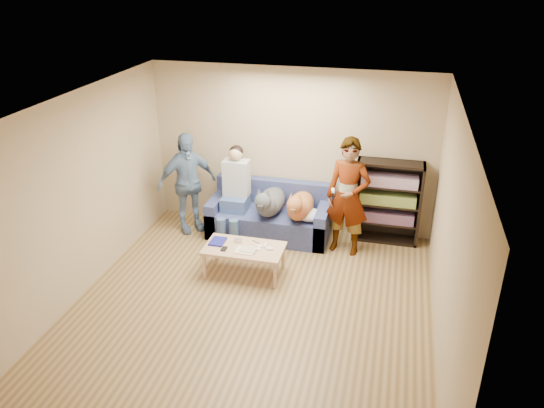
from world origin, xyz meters
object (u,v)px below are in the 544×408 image
(dog_tan, at_px, (299,206))
(person_standing_right, at_px, (348,197))
(camera_silver, at_px, (238,241))
(person_seated, at_px, (235,189))
(dog_gray, at_px, (270,202))
(person_standing_left, at_px, (187,183))
(notebook_blue, at_px, (218,241))
(sofa, at_px, (270,217))
(bookshelf, at_px, (388,200))
(coffee_table, at_px, (244,250))

(dog_tan, bearing_deg, person_standing_right, -5.59)
(person_standing_right, relative_size, camera_silver, 16.17)
(person_standing_right, xyz_separation_m, person_seated, (-1.77, 0.14, -0.12))
(camera_silver, xyz_separation_m, dog_gray, (0.22, 0.96, 0.19))
(camera_silver, bearing_deg, person_standing_left, 139.63)
(notebook_blue, bearing_deg, person_standing_left, 129.53)
(sofa, relative_size, bookshelf, 1.46)
(person_standing_left, relative_size, person_seated, 1.12)
(person_standing_right, distance_m, dog_tan, 0.78)
(person_standing_right, relative_size, person_seated, 1.21)
(person_standing_left, xyz_separation_m, sofa, (1.31, 0.17, -0.54))
(person_standing_right, distance_m, camera_silver, 1.72)
(camera_silver, relative_size, bookshelf, 0.08)
(person_standing_right, height_order, notebook_blue, person_standing_right)
(person_standing_right, bearing_deg, camera_silver, -137.75)
(camera_silver, distance_m, sofa, 1.16)
(sofa, height_order, person_seated, person_seated)
(coffee_table, bearing_deg, bookshelf, 38.72)
(person_seated, xyz_separation_m, dog_gray, (0.57, -0.05, -0.14))
(person_standing_left, relative_size, sofa, 0.86)
(notebook_blue, xyz_separation_m, coffee_table, (0.40, -0.05, -0.06))
(sofa, bearing_deg, dog_gray, -78.67)
(bookshelf, bearing_deg, dog_gray, -166.84)
(notebook_blue, xyz_separation_m, bookshelf, (2.26, 1.44, 0.25))
(camera_silver, relative_size, coffee_table, 0.10)
(person_standing_right, bearing_deg, coffee_table, -131.94)
(dog_tan, height_order, coffee_table, dog_tan)
(person_standing_left, bearing_deg, coffee_table, -83.51)
(person_standing_right, distance_m, sofa, 1.40)
(camera_silver, distance_m, dog_tan, 1.18)
(person_standing_left, bearing_deg, notebook_blue, -93.13)
(person_seated, relative_size, coffee_table, 1.34)
(notebook_blue, distance_m, dog_tan, 1.41)
(camera_silver, bearing_deg, sofa, 81.02)
(sofa, distance_m, person_seated, 0.74)
(dog_gray, relative_size, coffee_table, 1.13)
(person_standing_left, distance_m, coffee_table, 1.71)
(person_seated, height_order, dog_tan, person_seated)
(notebook_blue, bearing_deg, camera_silver, 14.04)
(dog_gray, xyz_separation_m, bookshelf, (1.76, 0.41, 0.04))
(person_standing_left, xyz_separation_m, dog_tan, (1.82, -0.02, -0.19))
(dog_tan, distance_m, coffee_table, 1.23)
(notebook_blue, relative_size, bookshelf, 0.20)
(notebook_blue, height_order, dog_gray, dog_gray)
(camera_silver, xyz_separation_m, sofa, (0.18, 1.14, -0.16))
(sofa, bearing_deg, person_standing_left, -172.41)
(notebook_blue, bearing_deg, bookshelf, 32.52)
(camera_silver, distance_m, dog_gray, 1.00)
(sofa, bearing_deg, person_standing_right, -12.25)
(person_standing_right, bearing_deg, dog_gray, -173.58)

